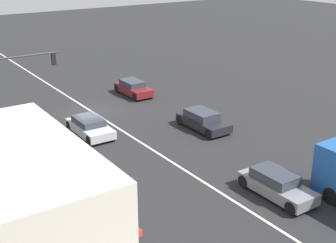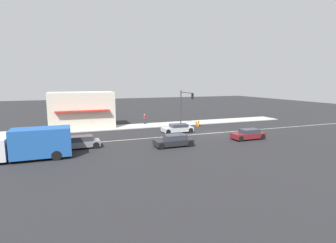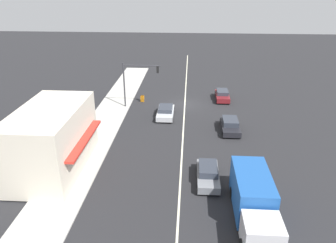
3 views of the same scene
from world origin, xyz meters
The scene contains 12 objects.
ground_plane centered at (0.00, 18.00, 0.00)m, with size 160.00×160.00×0.00m, color #232326.
sidewalk_right centered at (9.00, 18.50, 0.06)m, with size 4.00×73.00×0.12m, color #B2AFA8.
lane_marking_center centered at (0.00, 0.00, 0.00)m, with size 0.16×60.00×0.01m, color beige.
building_corner_store centered at (10.67, 16.74, 2.82)m, with size 5.52×9.41×5.40m.
traffic_signal_main centered at (6.12, 1.61, 3.90)m, with size 4.59×0.34×5.60m.
pedestrian centered at (10.29, 6.96, 1.00)m, with size 0.34×0.34×1.67m.
warning_aframe_sign centered at (5.66, -0.47, 0.43)m, with size 0.45×0.53×0.84m.
delivery_truck centered at (-5.00, 21.98, 1.47)m, with size 2.44×7.50×2.87m.
sedan_silver centered at (2.20, 4.42, 0.59)m, with size 1.91×4.27×1.20m.
sedan_dark centered at (-5.00, 7.89, 0.63)m, with size 1.88×4.25×1.30m.
suv_grey centered at (-2.20, 17.67, 0.64)m, with size 1.74×4.27×1.33m.
sedan_maroon centered at (-5.00, -2.05, 0.62)m, with size 1.75×4.09×1.28m.
Camera 3 is at (-0.51, 40.21, 14.97)m, focal length 35.00 mm.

